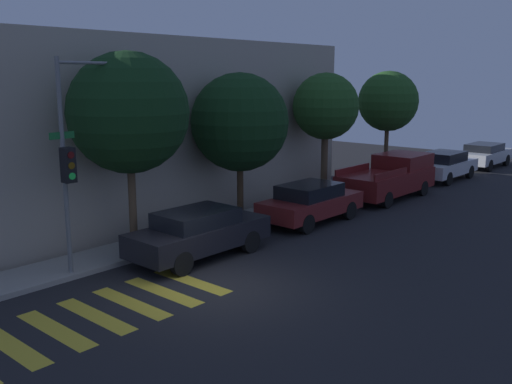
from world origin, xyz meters
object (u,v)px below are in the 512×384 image
at_px(traffic_light_pole, 80,140).
at_px(tree_near_corner, 129,113).
at_px(sedan_middle, 311,202).
at_px(tree_midblock, 240,122).
at_px(sedan_far_end, 444,165).
at_px(tree_behind_truck, 388,101).
at_px(sedan_near_corner, 199,232).
at_px(pickup_truck, 390,177).
at_px(sedan_tail_of_row, 484,154).
at_px(tree_far_end, 326,107).

xyz_separation_m(traffic_light_pole, tree_near_corner, (1.91, 0.49, 0.57)).
distance_m(sedan_middle, tree_midblock, 3.88).
xyz_separation_m(sedan_middle, tree_midblock, (-1.87, 1.76, 2.91)).
bearing_deg(sedan_far_end, tree_behind_truck, 149.29).
bearing_deg(sedan_far_end, tree_near_corner, 174.46).
height_order(sedan_near_corner, tree_behind_truck, tree_behind_truck).
bearing_deg(traffic_light_pole, sedan_far_end, -3.62).
distance_m(pickup_truck, sedan_tail_of_row, 11.35).
bearing_deg(tree_near_corner, pickup_truck, -8.07).
height_order(sedan_near_corner, tree_midblock, tree_midblock).
distance_m(sedan_near_corner, pickup_truck, 11.42).
distance_m(pickup_truck, sedan_far_end, 5.75).
xyz_separation_m(sedan_far_end, tree_midblock, (-13.50, 1.76, 2.90)).
distance_m(sedan_near_corner, tree_far_end, 9.63).
distance_m(sedan_far_end, sedan_tail_of_row, 5.60).
distance_m(sedan_near_corner, sedan_tail_of_row, 22.76).
distance_m(traffic_light_pole, tree_behind_truck, 17.14).
xyz_separation_m(pickup_truck, tree_midblock, (-7.75, 1.76, 2.75)).
relative_size(pickup_truck, tree_midblock, 0.97).
height_order(sedan_tail_of_row, tree_near_corner, tree_near_corner).
relative_size(traffic_light_pole, sedan_tail_of_row, 1.27).
height_order(sedan_tail_of_row, tree_far_end, tree_far_end).
xyz_separation_m(sedan_tail_of_row, tree_near_corner, (-23.78, 1.76, 3.47)).
bearing_deg(tree_behind_truck, sedan_near_corner, -172.92).
xyz_separation_m(sedan_middle, sedan_far_end, (11.63, 0.00, 0.01)).
bearing_deg(sedan_far_end, sedan_tail_of_row, 0.00).
relative_size(sedan_middle, sedan_tail_of_row, 0.95).
distance_m(sedan_far_end, tree_near_corner, 18.59).
distance_m(sedan_tail_of_row, tree_far_end, 14.35).
bearing_deg(tree_far_end, tree_behind_truck, -0.00).
xyz_separation_m(sedan_far_end, tree_behind_truck, (-2.97, 1.76, 3.28)).
distance_m(traffic_light_pole, sedan_middle, 9.04).
relative_size(tree_midblock, tree_far_end, 1.00).
bearing_deg(tree_behind_truck, pickup_truck, -147.60).
relative_size(traffic_light_pole, tree_near_corner, 0.96).
distance_m(sedan_middle, tree_near_corner, 7.62).
xyz_separation_m(tree_far_end, tree_behind_truck, (5.30, -0.00, 0.05)).
relative_size(pickup_truck, tree_near_corner, 0.88).
height_order(sedan_middle, tree_near_corner, tree_near_corner).
bearing_deg(tree_far_end, tree_midblock, -180.00).
relative_size(sedan_far_end, tree_near_corner, 0.74).
xyz_separation_m(sedan_near_corner, tree_behind_truck, (14.19, 1.76, 3.28)).
height_order(pickup_truck, sedan_far_end, pickup_truck).
bearing_deg(sedan_near_corner, traffic_light_pole, 156.56).
xyz_separation_m(traffic_light_pole, sedan_middle, (8.47, -1.27, -2.88)).
relative_size(sedan_middle, tree_midblock, 0.80).
relative_size(sedan_middle, tree_far_end, 0.80).
bearing_deg(tree_midblock, sedan_tail_of_row, -5.27).
bearing_deg(sedan_tail_of_row, sedan_middle, 180.00).
bearing_deg(tree_behind_truck, tree_midblock, -180.00).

